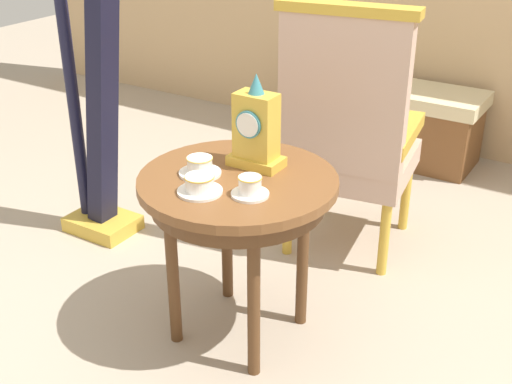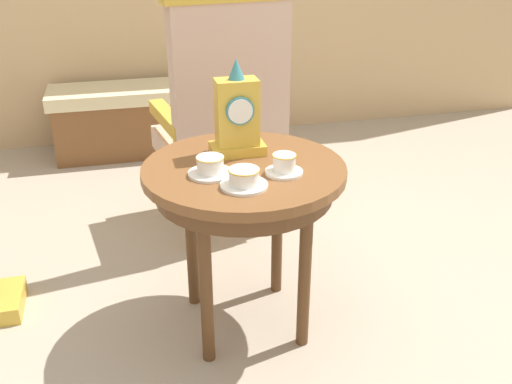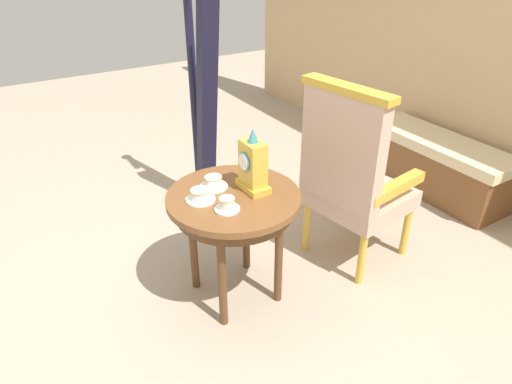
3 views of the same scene
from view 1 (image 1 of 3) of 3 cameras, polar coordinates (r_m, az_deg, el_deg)
name	(u,v)px [view 1 (image 1 of 3)]	position (r m, az deg, el deg)	size (l,w,h in m)	color
ground_plane	(215,325)	(2.65, -3.50, -11.21)	(10.00, 10.00, 0.00)	tan
side_table	(238,198)	(2.32, -1.53, -0.47)	(0.69, 0.69, 0.65)	brown
teacup_left	(200,167)	(2.30, -4.81, 2.15)	(0.15, 0.15, 0.06)	white
teacup_right	(200,185)	(2.17, -4.82, 0.59)	(0.15, 0.15, 0.06)	white
teacup_center	(250,187)	(2.14, -0.52, 0.41)	(0.12, 0.12, 0.07)	white
mantel_clock	(256,130)	(2.32, 0.00, 5.29)	(0.19, 0.11, 0.34)	gold
armchair	(348,130)	(2.88, 7.83, 5.24)	(0.62, 0.61, 1.14)	#CCA893
harp	(93,92)	(3.06, -13.69, 8.27)	(0.40, 0.24, 1.75)	gold
window_bench	(382,118)	(4.14, 10.66, 6.18)	(1.18, 0.40, 0.44)	beige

